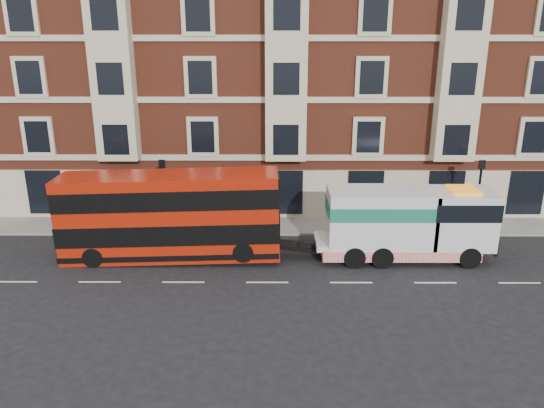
% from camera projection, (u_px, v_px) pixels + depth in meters
% --- Properties ---
extents(ground, '(120.00, 120.00, 0.00)m').
position_uv_depth(ground, '(267.00, 282.00, 25.21)').
color(ground, black).
rests_on(ground, ground).
extents(sidewalk, '(90.00, 3.00, 0.15)m').
position_uv_depth(sidewalk, '(269.00, 226.00, 32.31)').
color(sidewalk, slate).
rests_on(sidewalk, ground).
extents(victorian_terrace, '(45.00, 12.00, 20.40)m').
position_uv_depth(victorian_terrace, '(277.00, 51.00, 36.32)').
color(victorian_terrace, brown).
rests_on(victorian_terrace, ground).
extents(lamp_post_west, '(0.35, 0.15, 4.35)m').
position_uv_depth(lamp_post_west, '(164.00, 191.00, 30.29)').
color(lamp_post_west, black).
rests_on(lamp_post_west, sidewalk).
extents(lamp_post_east, '(0.35, 0.15, 4.35)m').
position_uv_depth(lamp_post_east, '(479.00, 191.00, 30.21)').
color(lamp_post_east, black).
rests_on(lamp_post_east, sidewalk).
extents(double_decker_bus, '(11.23, 2.58, 4.55)m').
position_uv_depth(double_decker_bus, '(170.00, 215.00, 27.19)').
color(double_decker_bus, '#A41A09').
rests_on(double_decker_bus, ground).
extents(tow_truck, '(8.99, 2.66, 3.75)m').
position_uv_depth(tow_truck, '(404.00, 223.00, 27.27)').
color(tow_truck, silver).
rests_on(tow_truck, ground).
extents(pedestrian, '(0.70, 0.53, 1.76)m').
position_uv_depth(pedestrian, '(128.00, 217.00, 31.06)').
color(pedestrian, '#192333').
rests_on(pedestrian, sidewalk).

